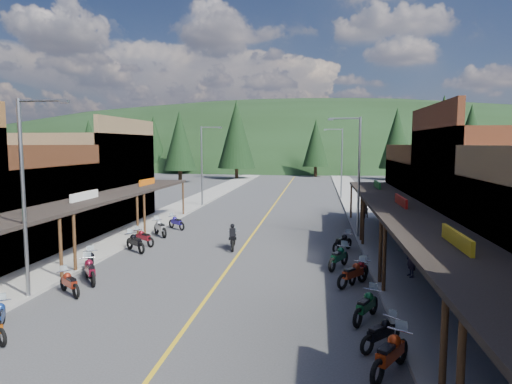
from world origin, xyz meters
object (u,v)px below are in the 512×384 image
at_px(bike_west_5, 69,282).
at_px(bike_west_8, 135,242).
at_px(bike_east_4, 381,332).
at_px(streetlight_3, 340,160).
at_px(bike_west_10, 160,227).
at_px(bike_east_8, 339,256).
at_px(pine_3, 316,143).
at_px(streetlight_0, 26,190).
at_px(streetlight_2, 357,171).
at_px(shop_west_3, 85,179).
at_px(streetlight_1, 203,162).
at_px(bike_west_9, 143,237).
at_px(bike_west_6, 90,269).
at_px(bike_east_6, 353,273).
at_px(pine_8, 132,146).
at_px(shop_east_2, 506,199).
at_px(pine_2, 236,134).
at_px(bike_east_5, 366,305).
at_px(pine_9, 459,143).
at_px(pedestrian_east_b, 364,208).
at_px(shop_east_3, 450,196).
at_px(pine_1, 180,139).
at_px(pine_7, 154,140).
at_px(bike_east_3, 390,352).
at_px(pine_11, 443,137).
at_px(bike_west_11, 176,222).
at_px(pine_5, 471,135).
at_px(bike_east_9, 342,241).
at_px(pedestrian_east_a, 411,257).
at_px(pine_0, 89,143).
at_px(bike_east_7, 359,270).
at_px(shop_west_2, 4,208).

height_order(bike_west_5, bike_west_8, bike_west_8).
bearing_deg(bike_east_4, streetlight_3, 132.35).
bearing_deg(bike_west_10, bike_east_8, -68.00).
bearing_deg(bike_west_5, pine_3, 31.97).
height_order(streetlight_0, streetlight_2, same).
bearing_deg(shop_west_3, bike_west_5, -64.11).
xyz_separation_m(streetlight_1, bike_east_8, (12.46, -21.67, -3.83)).
height_order(shop_west_3, bike_west_9, shop_west_3).
relative_size(bike_west_6, bike_east_6, 1.02).
distance_m(pine_8, bike_east_4, 56.63).
bearing_deg(shop_east_2, pine_2, 112.90).
bearing_deg(bike_east_5, shop_east_2, 74.23).
distance_m(pine_9, pedestrian_east_b, 33.56).
relative_size(shop_east_3, bike_west_6, 5.08).
height_order(bike_east_4, bike_east_5, bike_east_5).
bearing_deg(pine_8, pine_3, 45.00).
bearing_deg(pine_1, bike_east_6, -67.51).
height_order(pine_7, bike_east_3, pine_7).
bearing_deg(pine_1, pine_11, -36.03).
xyz_separation_m(pine_1, bike_east_5, (30.16, -76.50, -6.64)).
bearing_deg(bike_west_6, pedestrian_east_b, 17.62).
height_order(bike_west_9, bike_west_11, bike_west_9).
distance_m(streetlight_1, pine_7, 59.59).
distance_m(pine_2, bike_west_9, 54.70).
bearing_deg(bike_west_6, bike_west_8, 56.45).
distance_m(streetlight_0, bike_east_4, 14.16).
bearing_deg(shop_east_2, pine_5, 73.96).
xyz_separation_m(streetlight_2, bike_west_5, (-12.70, -13.27, -3.91)).
relative_size(pine_11, bike_east_9, 6.07).
xyz_separation_m(pine_11, pedestrian_east_a, (-11.27, -39.17, -6.12)).
bearing_deg(bike_east_3, pine_1, 142.59).
distance_m(shop_west_3, pedestrian_east_a, 25.86).
bearing_deg(streetlight_2, bike_west_11, 173.11).
relative_size(pine_0, bike_west_6, 5.13).
xyz_separation_m(shop_east_2, bike_east_7, (-7.45, -3.47, -2.98)).
xyz_separation_m(bike_east_9, pedestrian_east_a, (2.84, -5.29, 0.48)).
bearing_deg(bike_west_9, pine_8, 56.79).
distance_m(shop_east_2, bike_east_9, 8.76).
relative_size(shop_west_3, pine_0, 0.99).
relative_size(bike_west_10, bike_west_11, 1.14).
bearing_deg(shop_east_3, pine_7, 125.27).
bearing_deg(streetlight_2, shop_east_3, 25.88).
distance_m(streetlight_2, pine_0, 71.59).
bearing_deg(streetlight_2, pine_9, 65.26).
bearing_deg(bike_west_11, streetlight_3, 8.20).
xyz_separation_m(shop_east_2, pine_5, (20.22, 70.30, 4.47)).
distance_m(shop_east_2, pine_1, 78.14).
bearing_deg(bike_east_5, shop_west_2, -175.24).
height_order(bike_west_9, bike_east_5, bike_east_5).
bearing_deg(bike_west_10, pine_0, 83.10).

